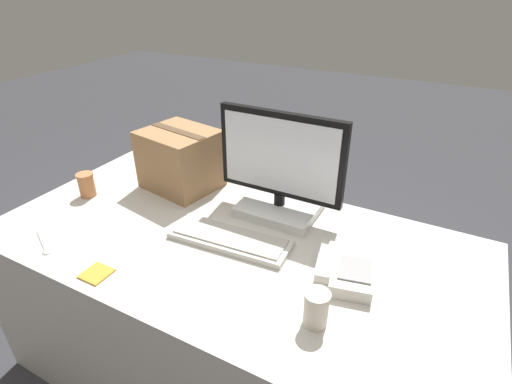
% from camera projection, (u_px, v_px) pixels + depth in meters
% --- Properties ---
extents(ground_plane, '(12.00, 12.00, 0.00)m').
position_uv_depth(ground_plane, '(235.00, 368.00, 1.81)').
color(ground_plane, '#38383D').
extents(office_desk, '(1.80, 0.90, 0.72)m').
position_uv_depth(office_desk, '(233.00, 311.00, 1.64)').
color(office_desk, beige).
rests_on(office_desk, ground_plane).
extents(monitor, '(0.51, 0.25, 0.42)m').
position_uv_depth(monitor, '(280.00, 175.00, 1.55)').
color(monitor, white).
rests_on(monitor, office_desk).
extents(keyboard, '(0.46, 0.18, 0.03)m').
position_uv_depth(keyboard, '(230.00, 239.00, 1.45)').
color(keyboard, beige).
rests_on(keyboard, office_desk).
extents(desk_phone, '(0.22, 0.23, 0.08)m').
position_uv_depth(desk_phone, '(342.00, 272.00, 1.26)').
color(desk_phone, beige).
rests_on(desk_phone, office_desk).
extents(paper_cup_left, '(0.07, 0.07, 0.11)m').
position_uv_depth(paper_cup_left, '(87.00, 185.00, 1.72)').
color(paper_cup_left, '#BC7547').
rests_on(paper_cup_left, office_desk).
extents(paper_cup_right, '(0.07, 0.07, 0.11)m').
position_uv_depth(paper_cup_right, '(316.00, 308.00, 1.09)').
color(paper_cup_right, beige).
rests_on(paper_cup_right, office_desk).
extents(spoon, '(0.16, 0.09, 0.00)m').
position_uv_depth(spoon, '(44.00, 246.00, 1.42)').
color(spoon, '#B2B2B7').
rests_on(spoon, office_desk).
extents(cardboard_box, '(0.35, 0.31, 0.27)m').
position_uv_depth(cardboard_box, '(180.00, 159.00, 1.77)').
color(cardboard_box, '#9E754C').
rests_on(cardboard_box, office_desk).
extents(sticky_note_pad, '(0.09, 0.09, 0.01)m').
position_uv_depth(sticky_note_pad, '(96.00, 274.00, 1.30)').
color(sticky_note_pad, gold).
rests_on(sticky_note_pad, office_desk).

